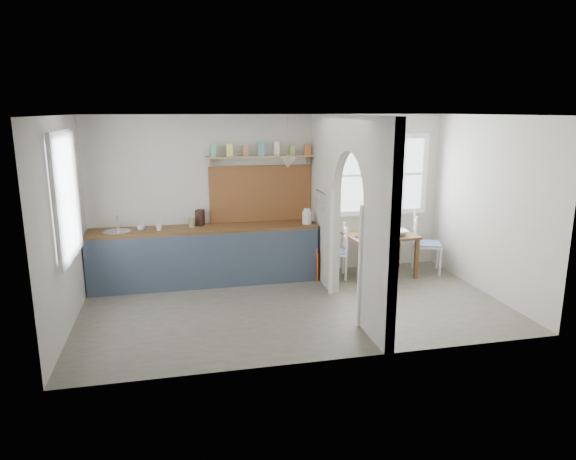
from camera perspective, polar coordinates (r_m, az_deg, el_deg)
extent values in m
cube|color=#79715B|center=(7.20, 0.84, -8.52)|extent=(5.80, 3.20, 0.01)
cube|color=beige|center=(6.69, 0.91, 12.65)|extent=(5.80, 3.20, 0.01)
cube|color=beige|center=(8.36, -1.68, 3.80)|extent=(5.80, 0.01, 2.60)
cube|color=beige|center=(5.32, 4.89, -1.68)|extent=(5.80, 0.01, 2.60)
cube|color=beige|center=(6.78, -23.72, 0.47)|extent=(0.01, 3.20, 2.60)
cube|color=beige|center=(8.00, 21.53, 2.46)|extent=(0.01, 3.20, 2.60)
cube|color=beige|center=(5.92, 10.20, -0.31)|extent=(0.12, 0.80, 2.60)
cube|color=beige|center=(7.95, 4.11, 3.29)|extent=(0.12, 1.20, 2.60)
cube|color=beige|center=(6.72, 7.17, 8.08)|extent=(0.12, 1.20, 1.05)
cube|color=#54361A|center=(8.02, -9.21, 0.13)|extent=(3.50, 0.60, 0.05)
cube|color=#3A485C|center=(7.86, -8.95, -3.53)|extent=(3.50, 0.03, 0.85)
cube|color=black|center=(8.18, -9.11, -2.87)|extent=(3.46, 0.45, 0.85)
cylinder|color=silver|center=(8.05, -18.48, -0.23)|extent=(0.40, 0.40, 0.02)
cube|color=brown|center=(8.30, -3.05, 4.06)|extent=(1.65, 0.03, 0.90)
cube|color=tan|center=(8.14, -3.00, 8.15)|extent=(1.75, 0.20, 0.03)
cube|color=#48A071|center=(8.04, -8.31, 8.72)|extent=(0.09, 0.09, 0.18)
cube|color=#F0EF51|center=(8.06, -6.53, 8.78)|extent=(0.09, 0.09, 0.18)
cube|color=#B96A48|center=(8.09, -4.76, 8.84)|extent=(0.09, 0.09, 0.18)
cube|color=teal|center=(8.13, -3.01, 8.88)|extent=(0.09, 0.09, 0.18)
cube|color=beige|center=(8.18, -1.27, 8.92)|extent=(0.09, 0.09, 0.18)
cube|color=#72A139|center=(8.23, 0.45, 8.95)|extent=(0.09, 0.09, 0.18)
cube|color=#C76226|center=(8.29, 2.14, 8.97)|extent=(0.09, 0.09, 0.18)
cone|color=beige|center=(7.88, -0.01, 7.49)|extent=(0.26, 0.26, 0.16)
cylinder|color=silver|center=(7.81, 3.70, 4.23)|extent=(0.02, 0.50, 0.02)
imported|color=white|center=(7.93, -14.16, 0.30)|extent=(0.12, 0.12, 0.10)
imported|color=beige|center=(8.01, -16.01, 0.31)|extent=(0.13, 0.13, 0.10)
cube|color=black|center=(8.14, -9.75, 1.37)|extent=(0.16, 0.19, 0.25)
cylinder|color=#8E8A5A|center=(8.04, -10.65, 0.83)|extent=(0.10, 0.10, 0.15)
cube|color=#D32154|center=(8.14, 3.22, -3.90)|extent=(0.02, 0.03, 0.52)
cube|color=#E15D00|center=(8.11, 3.29, -4.13)|extent=(0.02, 0.03, 0.44)
imported|color=silver|center=(8.48, 12.08, -0.26)|extent=(0.37, 0.37, 0.08)
imported|color=#6E9E6C|center=(8.23, 9.85, -0.53)|extent=(0.11, 0.11, 0.09)
cylinder|color=black|center=(8.23, 8.10, -0.72)|extent=(0.23, 0.23, 0.02)
imported|color=#6E4382|center=(8.65, 9.68, 0.54)|extent=(0.25, 0.25, 0.20)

